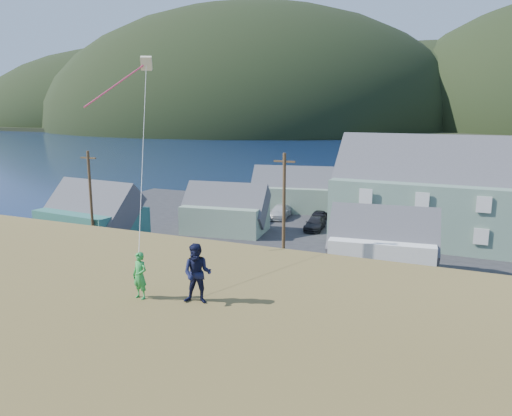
{
  "coord_description": "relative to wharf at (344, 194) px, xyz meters",
  "views": [
    {
      "loc": [
        11.24,
        -31.38,
        12.99
      ],
      "look_at": [
        2.89,
        -12.38,
        8.8
      ],
      "focal_mm": 35.0,
      "sensor_mm": 36.0,
      "label": 1
    }
  ],
  "objects": [
    {
      "name": "utility_poles",
      "position": [
        4.15,
        -38.5,
        4.26
      ],
      "size": [
        34.71,
        0.24,
        9.74
      ],
      "color": "#47331E",
      "rests_on": "waterfront_lot"
    },
    {
      "name": "ground",
      "position": [
        6.0,
        -40.0,
        -0.45
      ],
      "size": [
        900.0,
        900.0,
        0.0
      ],
      "primitive_type": "plane",
      "color": "#0A1638",
      "rests_on": "ground"
    },
    {
      "name": "kite_flyer_navy",
      "position": [
        9.92,
        -59.08,
        7.67
      ],
      "size": [
        1.04,
        0.91,
        1.84
      ],
      "primitive_type": "imported",
      "rotation": [
        0.0,
        0.0,
        0.27
      ],
      "color": "#131634",
      "rests_on": "hillside"
    },
    {
      "name": "shed_palegreen_near",
      "position": [
        -6.25,
        -25.88,
        1.95
      ],
      "size": [
        9.37,
        6.53,
        6.34
      ],
      "rotation": [
        0.0,
        0.0,
        0.13
      ],
      "color": "gray",
      "rests_on": "waterfront_lot"
    },
    {
      "name": "parked_cars",
      "position": [
        -3.34,
        -19.05,
        0.4
      ],
      "size": [
        23.46,
        11.7,
        1.56
      ],
      "color": "navy",
      "rests_on": "waterfront_lot"
    },
    {
      "name": "grass_strip",
      "position": [
        6.0,
        -42.0,
        -0.4
      ],
      "size": [
        110.0,
        8.0,
        0.1
      ],
      "primitive_type": "cube",
      "color": "#4C3D19",
      "rests_on": "ground"
    },
    {
      "name": "kite_rig",
      "position": [
        4.38,
        -53.83,
        14.11
      ],
      "size": [
        2.49,
        3.27,
        9.3
      ],
      "color": "beige",
      "rests_on": "ground"
    },
    {
      "name": "shed_white",
      "position": [
        11.22,
        -33.07,
        2.09
      ],
      "size": [
        8.81,
        6.37,
        6.6
      ],
      "rotation": [
        0.0,
        0.0,
        0.11
      ],
      "color": "white",
      "rests_on": "waterfront_lot"
    },
    {
      "name": "shed_teal",
      "position": [
        -16.18,
        -34.71,
        2.29
      ],
      "size": [
        9.87,
        7.4,
        7.36
      ],
      "rotation": [
        0.0,
        0.0,
        -0.09
      ],
      "color": "#2C6860",
      "rests_on": "waterfront_lot"
    },
    {
      "name": "shed_palegreen_far",
      "position": [
        -3.73,
        -12.12,
        2.18
      ],
      "size": [
        11.14,
        7.64,
        6.88
      ],
      "rotation": [
        0.0,
        0.0,
        0.19
      ],
      "color": "gray",
      "rests_on": "waterfront_lot"
    },
    {
      "name": "far_shore",
      "position": [
        6.0,
        290.0,
        0.55
      ],
      "size": [
        900.0,
        320.0,
        2.0
      ],
      "primitive_type": "cube",
      "color": "black",
      "rests_on": "ground"
    },
    {
      "name": "kite_flyer_green",
      "position": [
        8.12,
        -59.48,
        7.48
      ],
      "size": [
        0.58,
        0.43,
        1.46
      ],
      "primitive_type": "imported",
      "rotation": [
        0.0,
        0.0,
        -0.16
      ],
      "color": "green",
      "rests_on": "hillside"
    },
    {
      "name": "wharf",
      "position": [
        0.0,
        0.0,
        0.0
      ],
      "size": [
        26.0,
        14.0,
        0.9
      ],
      "primitive_type": "cube",
      "color": "gray",
      "rests_on": "ground"
    },
    {
      "name": "waterfront_lot",
      "position": [
        6.0,
        -23.0,
        -0.39
      ],
      "size": [
        72.0,
        36.0,
        0.12
      ],
      "primitive_type": "cube",
      "color": "#28282B",
      "rests_on": "ground"
    }
  ]
}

